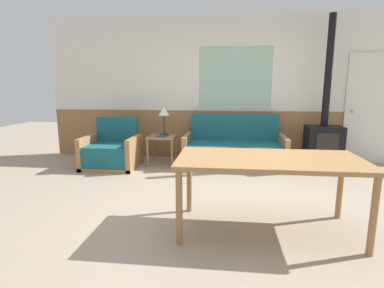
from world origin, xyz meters
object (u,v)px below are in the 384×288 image
object	(u,v)px
table_lamp	(164,113)
wood_stove	(324,134)
couch	(234,151)
side_table	(162,141)
dining_table	(269,165)
armchair	(112,153)

from	to	relation	value
table_lamp	wood_stove	size ratio (longest dim) A/B	0.20
couch	side_table	distance (m)	1.30
table_lamp	wood_stove	xyz separation A→B (m)	(2.82, 0.05, -0.34)
dining_table	table_lamp	bearing A→B (deg)	121.59
side_table	dining_table	world-z (taller)	dining_table
armchair	table_lamp	xyz separation A→B (m)	(0.87, 0.37, 0.67)
couch	side_table	bearing A→B (deg)	-178.68
couch	armchair	xyz separation A→B (m)	(-2.13, -0.31, -0.01)
wood_stove	couch	bearing A→B (deg)	-176.13
side_table	dining_table	xyz separation A→B (m)	(1.55, -2.40, 0.23)
couch	side_table	world-z (taller)	couch
armchair	table_lamp	bearing A→B (deg)	17.52
couch	side_table	size ratio (longest dim) A/B	3.37
couch	armchair	world-z (taller)	couch
table_lamp	wood_stove	distance (m)	2.84
side_table	table_lamp	world-z (taller)	table_lamp
couch	dining_table	xyz separation A→B (m)	(0.26, -2.43, 0.40)
couch	table_lamp	xyz separation A→B (m)	(-1.27, 0.06, 0.66)
couch	wood_stove	xyz separation A→B (m)	(1.55, 0.10, 0.32)
side_table	wood_stove	size ratio (longest dim) A/B	0.20
armchair	wood_stove	xyz separation A→B (m)	(3.68, 0.42, 0.33)
couch	wood_stove	size ratio (longest dim) A/B	0.69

